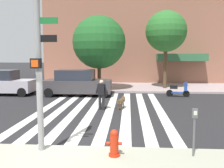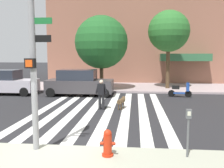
% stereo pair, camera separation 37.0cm
% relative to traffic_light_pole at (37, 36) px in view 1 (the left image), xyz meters
% --- Properties ---
extents(ground_plane, '(160.00, 160.00, 0.00)m').
position_rel_traffic_light_pole_xyz_m(ground_plane, '(0.42, 6.36, -3.52)').
color(ground_plane, '#232326').
extents(sidewalk_far, '(80.00, 6.00, 0.15)m').
position_rel_traffic_light_pole_xyz_m(sidewalk_far, '(0.42, 15.27, -3.45)').
color(sidewalk_far, '#A18F91').
rests_on(sidewalk_far, ground_plane).
extents(crosswalk_stripes, '(6.75, 11.22, 0.01)m').
position_rel_traffic_light_pole_xyz_m(crosswalk_stripes, '(1.14, 6.36, -3.52)').
color(crosswalk_stripes, silver).
rests_on(crosswalk_stripes, ground_plane).
extents(traffic_light_pole, '(0.74, 0.46, 5.80)m').
position_rel_traffic_light_pole_xyz_m(traffic_light_pole, '(0.00, 0.00, 0.00)').
color(traffic_light_pole, gray).
rests_on(traffic_light_pole, sidewalk_near).
extents(fire_hydrant, '(0.44, 0.32, 0.76)m').
position_rel_traffic_light_pole_xyz_m(fire_hydrant, '(2.21, -0.26, -3.00)').
color(fire_hydrant, red).
rests_on(fire_hydrant, sidewalk_near).
extents(parking_meter_curbside, '(0.14, 0.11, 1.36)m').
position_rel_traffic_light_pole_xyz_m(parking_meter_curbside, '(4.43, -0.12, -2.49)').
color(parking_meter_curbside, '#515456').
rests_on(parking_meter_curbside, sidewalk_near).
extents(parked_car_near_curb, '(4.63, 1.95, 1.86)m').
position_rel_traffic_light_pole_xyz_m(parked_car_near_curb, '(-6.85, 10.84, -2.64)').
color(parked_car_near_curb, '#B4ADB8').
rests_on(parked_car_near_curb, ground_plane).
extents(parked_car_behind_first, '(4.84, 2.06, 1.91)m').
position_rel_traffic_light_pole_xyz_m(parked_car_behind_first, '(-1.14, 10.84, -2.60)').
color(parked_car_behind_first, '#3A373A').
rests_on(parked_car_behind_first, ground_plane).
extents(parked_scooter, '(1.63, 0.54, 1.11)m').
position_rel_traffic_light_pole_xyz_m(parked_scooter, '(6.13, 10.78, -3.04)').
color(parked_scooter, black).
rests_on(parked_scooter, ground_plane).
extents(street_tree_nearest, '(4.30, 4.30, 6.01)m').
position_rel_traffic_light_pole_xyz_m(street_tree_nearest, '(0.18, 13.22, 0.48)').
color(street_tree_nearest, '#4C3823').
rests_on(street_tree_nearest, sidewalk_far).
extents(street_tree_middle, '(3.45, 3.45, 6.53)m').
position_rel_traffic_light_pole_xyz_m(street_tree_middle, '(5.70, 14.36, 1.40)').
color(street_tree_middle, '#4C3823').
rests_on(street_tree_middle, sidewalk_far).
extents(pedestrian_dog_walker, '(0.70, 0.33, 1.64)m').
position_rel_traffic_light_pole_xyz_m(pedestrian_dog_walker, '(1.13, 6.26, -2.59)').
color(pedestrian_dog_walker, black).
rests_on(pedestrian_dog_walker, ground_plane).
extents(dog_on_leash, '(0.45, 1.13, 0.65)m').
position_rel_traffic_light_pole_xyz_m(dog_on_leash, '(2.22, 6.54, -3.08)').
color(dog_on_leash, brown).
rests_on(dog_on_leash, ground_plane).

